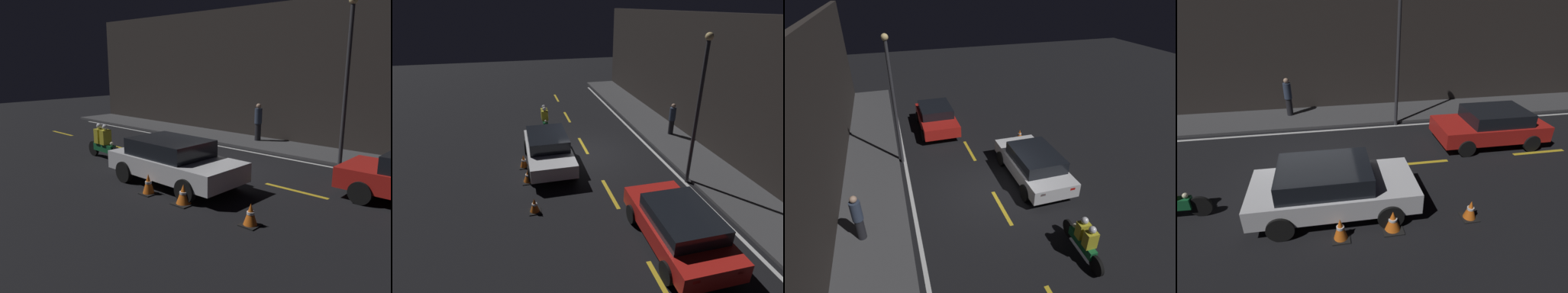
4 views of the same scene
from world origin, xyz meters
TOP-DOWN VIEW (x-y plane):
  - ground_plane at (0.00, 0.00)m, footprint 56.00×56.00m
  - raised_curb at (0.00, 4.63)m, footprint 28.00×2.38m
  - building_front at (0.00, 5.97)m, footprint 28.00×0.30m
  - lane_dash_c at (-1.00, 0.00)m, footprint 2.00×0.14m
  - lane_dash_d at (3.50, 0.00)m, footprint 2.00×0.14m
  - lane_dash_e at (8.00, 0.00)m, footprint 2.00×0.14m
  - lane_solid_kerb at (0.00, 3.19)m, footprint 25.20×0.14m
  - sedan_white at (0.44, -1.95)m, footprint 4.28×2.04m
  - taxi_red at (6.56, 1.09)m, footprint 4.03×2.03m
  - traffic_cone_near at (0.56, -3.07)m, footprint 0.43×0.43m
  - traffic_cone_mid at (1.85, -2.97)m, footprint 0.52×0.52m
  - traffic_cone_far at (3.92, -2.90)m, footprint 0.42×0.42m
  - pedestrian at (-1.13, 4.96)m, footprint 0.34×0.34m
  - street_lamp at (3.43, 3.29)m, footprint 0.28×0.28m

SIDE VIEW (x-z plane):
  - ground_plane at x=0.00m, z-range 0.00..0.00m
  - lane_solid_kerb at x=0.00m, z-range 0.00..0.01m
  - lane_dash_c at x=-1.00m, z-range 0.00..0.01m
  - lane_dash_d at x=3.50m, z-range 0.00..0.01m
  - lane_dash_e at x=8.00m, z-range 0.00..0.01m
  - raised_curb at x=0.00m, z-range 0.00..0.11m
  - traffic_cone_far at x=3.92m, z-range -0.01..0.53m
  - traffic_cone_mid at x=1.85m, z-range -0.01..0.54m
  - traffic_cone_near at x=0.56m, z-range -0.01..0.59m
  - taxi_red at x=6.56m, z-range 0.05..1.39m
  - sedan_white at x=0.44m, z-range 0.06..1.45m
  - pedestrian at x=-1.13m, z-range 0.13..1.84m
  - building_front at x=0.00m, z-range 0.00..6.27m
  - street_lamp at x=3.43m, z-range 0.36..6.12m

